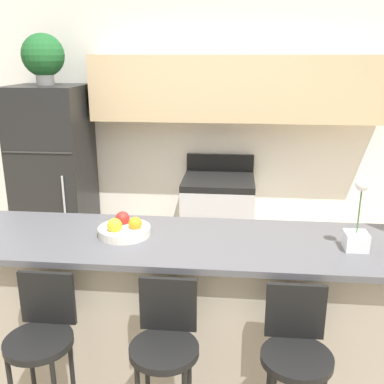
% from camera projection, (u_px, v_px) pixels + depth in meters
% --- Properties ---
extents(wall_back, '(5.60, 0.38, 2.55)m').
position_uv_depth(wall_back, '(217.00, 116.00, 4.36)').
color(wall_back, white).
rests_on(wall_back, ground_plane).
extents(counter_bar, '(2.50, 0.72, 1.03)m').
position_uv_depth(counter_bar, '(180.00, 318.00, 2.68)').
color(counter_bar, gray).
rests_on(counter_bar, ground_plane).
extents(refrigerator, '(0.67, 0.67, 1.75)m').
position_uv_depth(refrigerator, '(54.00, 177.00, 4.38)').
color(refrigerator, black).
rests_on(refrigerator, ground_plane).
extents(stove_range, '(0.67, 0.66, 1.07)m').
position_uv_depth(stove_range, '(218.00, 222.00, 4.36)').
color(stove_range, silver).
rests_on(stove_range, ground_plane).
extents(bar_stool_left, '(0.33, 0.33, 1.01)m').
position_uv_depth(bar_stool_left, '(43.00, 344.00, 2.19)').
color(bar_stool_left, black).
rests_on(bar_stool_left, ground_plane).
extents(bar_stool_mid, '(0.33, 0.33, 1.01)m').
position_uv_depth(bar_stool_mid, '(165.00, 352.00, 2.13)').
color(bar_stool_mid, black).
rests_on(bar_stool_mid, ground_plane).
extents(bar_stool_right, '(0.33, 0.33, 1.01)m').
position_uv_depth(bar_stool_right, '(295.00, 361.00, 2.07)').
color(bar_stool_right, black).
rests_on(bar_stool_right, ground_plane).
extents(potted_plant_on_fridge, '(0.38, 0.38, 0.46)m').
position_uv_depth(potted_plant_on_fridge, '(43.00, 56.00, 4.05)').
color(potted_plant_on_fridge, silver).
rests_on(potted_plant_on_fridge, refrigerator).
extents(orchid_vase, '(0.12, 0.12, 0.39)m').
position_uv_depth(orchid_vase, '(357.00, 230.00, 2.37)').
color(orchid_vase, white).
rests_on(orchid_vase, counter_bar).
extents(fruit_bowl, '(0.30, 0.30, 0.12)m').
position_uv_depth(fruit_bowl, '(124.00, 229.00, 2.57)').
color(fruit_bowl, silver).
rests_on(fruit_bowl, counter_bar).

